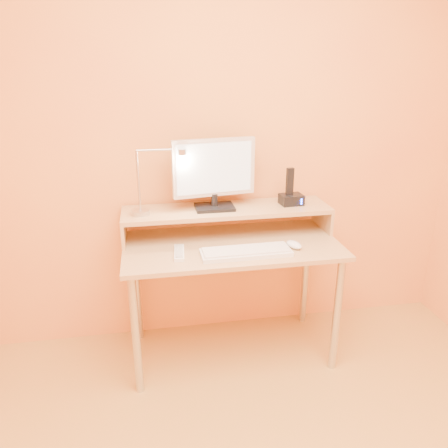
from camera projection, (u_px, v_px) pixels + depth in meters
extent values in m
cube|color=#F8A94C|center=(222.00, 139.00, 2.54)|extent=(3.00, 0.04, 2.50)
cylinder|color=#BDBDBF|center=(136.00, 336.00, 2.23)|extent=(0.04, 0.04, 0.69)
cylinder|color=#BDBDBF|center=(337.00, 315.00, 2.42)|extent=(0.04, 0.04, 0.69)
cylinder|color=#BDBDBF|center=(137.00, 289.00, 2.70)|extent=(0.04, 0.04, 0.69)
cylinder|color=#BDBDBF|center=(305.00, 275.00, 2.88)|extent=(0.04, 0.04, 0.69)
cube|color=tan|center=(232.00, 245.00, 2.43)|extent=(1.20, 0.60, 0.02)
cube|color=tan|center=(124.00, 229.00, 2.44)|extent=(0.02, 0.30, 0.14)
cube|color=tan|center=(322.00, 217.00, 2.64)|extent=(0.02, 0.30, 0.14)
cube|color=tan|center=(227.00, 210.00, 2.51)|extent=(1.20, 0.30, 0.02)
cube|color=black|center=(215.00, 207.00, 2.49)|extent=(0.22, 0.16, 0.02)
cylinder|color=black|center=(214.00, 200.00, 2.48)|extent=(0.04, 0.04, 0.07)
cube|color=silver|center=(214.00, 168.00, 2.42)|extent=(0.47, 0.10, 0.32)
cube|color=black|center=(213.00, 167.00, 2.45)|extent=(0.42, 0.07, 0.27)
cube|color=silver|center=(214.00, 168.00, 2.41)|extent=(0.43, 0.06, 0.28)
cylinder|color=#BDBDBF|center=(141.00, 212.00, 2.40)|extent=(0.10, 0.10, 0.02)
cylinder|color=#BDBDBF|center=(138.00, 181.00, 2.33)|extent=(0.01, 0.01, 0.33)
cylinder|color=#BDBDBF|center=(159.00, 150.00, 2.30)|extent=(0.24, 0.01, 0.01)
cylinder|color=#BDBDBF|center=(182.00, 152.00, 2.32)|extent=(0.04, 0.04, 0.03)
cylinder|color=#FFEAC6|center=(182.00, 155.00, 2.33)|extent=(0.03, 0.03, 0.00)
cube|color=black|center=(291.00, 199.00, 2.56)|extent=(0.14, 0.11, 0.06)
cube|color=black|center=(290.00, 181.00, 2.52)|extent=(0.04, 0.03, 0.16)
cube|color=#395EFF|center=(301.00, 202.00, 2.52)|extent=(0.01, 0.00, 0.04)
cube|color=white|center=(246.00, 253.00, 2.28)|extent=(0.48, 0.16, 0.02)
ellipsoid|color=white|center=(294.00, 245.00, 2.36)|extent=(0.09, 0.12, 0.04)
cube|color=white|center=(179.00, 253.00, 2.28)|extent=(0.07, 0.19, 0.02)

